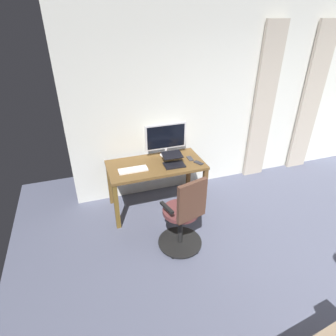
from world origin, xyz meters
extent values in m
cube|color=silver|center=(0.00, -2.75, 1.41)|extent=(5.34, 0.10, 2.82)
cube|color=#BAAE9E|center=(-1.43, -2.64, 1.28)|extent=(0.39, 0.06, 2.55)
cube|color=#BAAE9E|center=(-0.46, -2.64, 1.28)|extent=(0.38, 0.06, 2.55)
cube|color=brown|center=(1.52, -2.25, 0.71)|extent=(1.37, 0.69, 0.04)
cube|color=brown|center=(0.87, -1.95, 0.35)|extent=(0.06, 0.06, 0.69)
cube|color=brown|center=(2.16, -1.95, 0.35)|extent=(0.06, 0.06, 0.69)
cube|color=brown|center=(0.87, -2.56, 0.35)|extent=(0.06, 0.06, 0.69)
cube|color=brown|center=(2.16, -2.56, 0.35)|extent=(0.06, 0.06, 0.69)
cylinder|color=black|center=(1.47, -1.37, 0.04)|extent=(0.56, 0.56, 0.02)
sphere|color=black|center=(1.22, -1.43, 0.03)|extent=(0.05, 0.05, 0.05)
sphere|color=black|center=(1.46, -1.62, 0.03)|extent=(0.05, 0.05, 0.05)
sphere|color=black|center=(1.71, -1.46, 0.03)|extent=(0.05, 0.05, 0.05)
sphere|color=black|center=(1.64, -1.17, 0.03)|extent=(0.05, 0.05, 0.05)
sphere|color=black|center=(1.33, -1.15, 0.03)|extent=(0.05, 0.05, 0.05)
cylinder|color=black|center=(1.47, -1.37, 0.28)|extent=(0.06, 0.06, 0.47)
cylinder|color=brown|center=(1.47, -1.37, 0.54)|extent=(0.54, 0.54, 0.05)
cube|color=brown|center=(1.42, -1.17, 0.81)|extent=(0.37, 0.14, 0.49)
cube|color=black|center=(1.67, -1.32, 0.67)|extent=(0.10, 0.24, 0.03)
cube|color=black|center=(1.28, -1.42, 0.67)|extent=(0.10, 0.24, 0.03)
cylinder|color=silver|center=(1.29, -2.48, 0.74)|extent=(0.18, 0.18, 0.01)
cylinder|color=silver|center=(1.29, -2.48, 0.80)|extent=(0.04, 0.04, 0.10)
cube|color=silver|center=(1.29, -2.48, 1.04)|extent=(0.62, 0.03, 0.38)
cube|color=black|center=(1.29, -2.47, 1.04)|extent=(0.57, 0.01, 0.34)
cube|color=white|center=(1.87, -2.17, 0.75)|extent=(0.40, 0.14, 0.02)
cube|color=black|center=(1.29, -2.12, 0.74)|extent=(0.30, 0.21, 0.02)
cube|color=black|center=(1.28, -2.22, 0.86)|extent=(0.29, 0.21, 0.04)
cube|color=#333338|center=(0.99, -2.24, 0.74)|extent=(0.07, 0.15, 0.01)
cube|color=#232328|center=(0.93, -2.08, 0.74)|extent=(0.13, 0.16, 0.01)
camera|label=1|loc=(2.47, 1.08, 2.60)|focal=29.52mm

